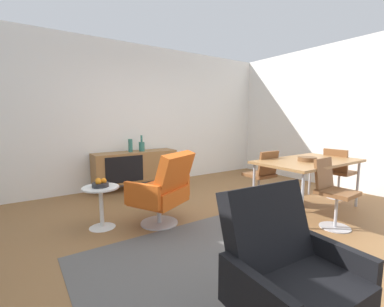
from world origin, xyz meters
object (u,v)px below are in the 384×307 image
Objects in this scene: vase_cobalt at (142,146)px; armchair_black_shell at (288,273)px; vase_sculptural_dark at (130,146)px; dining_table at (308,163)px; dining_chair_front_left at (332,190)px; dining_chair_far_end at (338,171)px; side_table_round at (101,202)px; wooden_bowl_on_table at (307,159)px; fruit_bowl at (100,184)px; sideboard at (136,166)px; lounge_chair_red at (163,189)px; dining_chair_back_left at (262,174)px.

vase_cobalt is 3.98m from armchair_black_shell.
vase_sculptural_dark is 0.15× the size of dining_table.
vase_cobalt is 0.19× the size of dining_table.
armchair_black_shell is (-1.97, -0.77, -0.00)m from dining_chair_front_left.
side_table_round is at bearing 164.19° from dining_chair_far_end.
vase_sculptural_dark is 0.26× the size of armchair_black_shell.
wooden_bowl_on_table is 2.87m from fruit_bowl.
sideboard is 1.87m from side_table_round.
dining_chair_far_end is 3.78m from side_table_round.
dining_table is 2.19m from lounge_chair_red.
wooden_bowl_on_table is 2.60m from armchair_black_shell.
sideboard is 1.87× the size of dining_chair_front_left.
dining_chair_front_left is at bearing -116.56° from wooden_bowl_on_table.
dining_table is at bearing -56.79° from sideboard.
vase_cobalt is 1.20× the size of wooden_bowl_on_table.
dining_chair_far_end is at bearing -0.17° from dining_table.
armchair_black_shell is (-3.21, -1.33, -0.00)m from dining_chair_far_end.
sideboard is at bearing -179.20° from vase_cobalt.
vase_cobalt reaches higher than lounge_chair_red.
armchair_black_shell reaches higher than dining_chair_far_end.
vase_sculptural_dark is 0.26× the size of lounge_chair_red.
dining_chair_back_left is 2.44m from side_table_round.
dining_chair_far_end is (0.98, 0.04, -0.30)m from wooden_bowl_on_table.
side_table_round is (-1.21, -1.53, -0.50)m from vase_cobalt.
wooden_bowl_on_table reaches higher than sideboard.
sideboard is 3.38m from dining_chair_front_left.
lounge_chair_red is 0.77m from fruit_bowl.
wooden_bowl_on_table is 1.30× the size of fruit_bowl.
dining_chair_front_left is 2.87m from fruit_bowl.
vase_cobalt is 1.99m from lounge_chair_red.
sideboard is at bearing 54.91° from side_table_round.
side_table_round is at bearing 158.13° from wooden_bowl_on_table.
wooden_bowl_on_table is 2.12m from lounge_chair_red.
fruit_bowl is at bearing -125.11° from sideboard.
dining_chair_back_left is 1.12m from dining_chair_front_left.
vase_sculptural_dark is 0.29× the size of dining_chair_front_left.
dining_table is at bearing 22.52° from wooden_bowl_on_table.
armchair_black_shell is at bearing -157.50° from dining_chair_far_end.
vase_sculptural_dark is (-0.23, 0.00, 0.02)m from vase_cobalt.
vase_sculptural_dark is at bearing 122.82° from wooden_bowl_on_table.
side_table_round is (-3.63, 1.03, -0.15)m from dining_chair_far_end.
fruit_bowl is at bearing 159.50° from dining_table.
wooden_bowl_on_table is 0.66m from dining_chair_front_left.
vase_cobalt is 3.35m from dining_chair_front_left.
dining_table is 1.69× the size of lounge_chair_red.
side_table_round is (-2.74, 1.03, -0.38)m from dining_table.
vase_cobalt is 0.36× the size of dining_chair_back_left.
lounge_chair_red is (-1.71, 1.23, -0.00)m from dining_chair_front_left.
sideboard is 1.87× the size of dining_chair_far_end.
dining_chair_front_left reaches higher than fruit_bowl.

